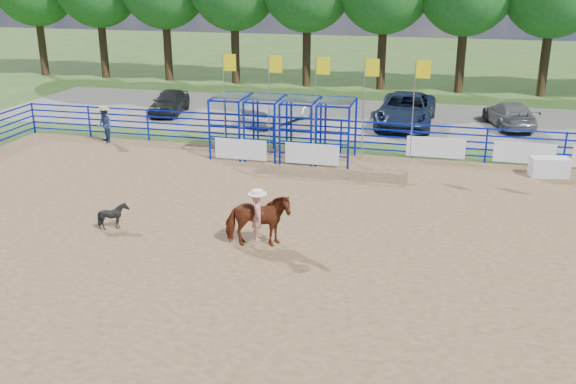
{
  "coord_description": "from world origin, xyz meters",
  "views": [
    {
      "loc": [
        4.18,
        -16.51,
        7.64
      ],
      "look_at": [
        -0.13,
        1.0,
        1.3
      ],
      "focal_mm": 40.0,
      "sensor_mm": 36.0,
      "label": 1
    }
  ],
  "objects_px": {
    "spectator_cowboy": "(104,125)",
    "car_d": "(509,114)",
    "announcer_table": "(549,167)",
    "car_a": "(169,102)",
    "car_c": "(406,110)",
    "car_b": "(280,108)",
    "horse_and_rider": "(258,218)",
    "calf": "(114,216)"
  },
  "relations": [
    {
      "from": "calf",
      "to": "car_c",
      "type": "height_order",
      "value": "car_c"
    },
    {
      "from": "car_c",
      "to": "spectator_cowboy",
      "type": "bearing_deg",
      "value": -151.56
    },
    {
      "from": "announcer_table",
      "to": "calf",
      "type": "bearing_deg",
      "value": -147.48
    },
    {
      "from": "car_b",
      "to": "car_c",
      "type": "height_order",
      "value": "car_c"
    },
    {
      "from": "car_c",
      "to": "car_a",
      "type": "bearing_deg",
      "value": -177.38
    },
    {
      "from": "horse_and_rider",
      "to": "car_c",
      "type": "xyz_separation_m",
      "value": [
        3.05,
        16.11,
        -0.08
      ]
    },
    {
      "from": "spectator_cowboy",
      "to": "car_b",
      "type": "bearing_deg",
      "value": 40.87
    },
    {
      "from": "calf",
      "to": "car_d",
      "type": "relative_size",
      "value": 0.19
    },
    {
      "from": "car_a",
      "to": "car_d",
      "type": "xyz_separation_m",
      "value": [
        17.84,
        1.24,
        -0.02
      ]
    },
    {
      "from": "spectator_cowboy",
      "to": "car_d",
      "type": "relative_size",
      "value": 0.38
    },
    {
      "from": "car_c",
      "to": "car_d",
      "type": "relative_size",
      "value": 1.34
    },
    {
      "from": "spectator_cowboy",
      "to": "car_a",
      "type": "relative_size",
      "value": 0.43
    },
    {
      "from": "car_a",
      "to": "car_b",
      "type": "relative_size",
      "value": 0.83
    },
    {
      "from": "announcer_table",
      "to": "horse_and_rider",
      "type": "bearing_deg",
      "value": -135.27
    },
    {
      "from": "calf",
      "to": "spectator_cowboy",
      "type": "distance_m",
      "value": 10.73
    },
    {
      "from": "horse_and_rider",
      "to": "car_a",
      "type": "relative_size",
      "value": 0.63
    },
    {
      "from": "car_b",
      "to": "car_d",
      "type": "bearing_deg",
      "value": -151.35
    },
    {
      "from": "car_b",
      "to": "car_c",
      "type": "relative_size",
      "value": 0.79
    },
    {
      "from": "car_d",
      "to": "car_a",
      "type": "bearing_deg",
      "value": -9.1
    },
    {
      "from": "horse_and_rider",
      "to": "car_d",
      "type": "relative_size",
      "value": 0.55
    },
    {
      "from": "horse_and_rider",
      "to": "car_d",
      "type": "height_order",
      "value": "horse_and_rider"
    },
    {
      "from": "car_d",
      "to": "spectator_cowboy",
      "type": "bearing_deg",
      "value": 9.73
    },
    {
      "from": "calf",
      "to": "spectator_cowboy",
      "type": "xyz_separation_m",
      "value": [
        -5.4,
        9.27,
        0.41
      ]
    },
    {
      "from": "horse_and_rider",
      "to": "car_b",
      "type": "xyz_separation_m",
      "value": [
        -3.32,
        15.31,
        -0.13
      ]
    },
    {
      "from": "horse_and_rider",
      "to": "car_b",
      "type": "relative_size",
      "value": 0.52
    },
    {
      "from": "car_b",
      "to": "car_c",
      "type": "distance_m",
      "value": 6.43
    },
    {
      "from": "spectator_cowboy",
      "to": "car_c",
      "type": "bearing_deg",
      "value": 26.82
    },
    {
      "from": "calf",
      "to": "car_b",
      "type": "bearing_deg",
      "value": 9.65
    },
    {
      "from": "car_d",
      "to": "announcer_table",
      "type": "bearing_deg",
      "value": 83.09
    },
    {
      "from": "announcer_table",
      "to": "car_d",
      "type": "bearing_deg",
      "value": 96.16
    },
    {
      "from": "car_c",
      "to": "horse_and_rider",
      "type": "bearing_deg",
      "value": -99.11
    },
    {
      "from": "car_a",
      "to": "car_b",
      "type": "height_order",
      "value": "car_b"
    },
    {
      "from": "calf",
      "to": "car_d",
      "type": "distance_m",
      "value": 21.22
    },
    {
      "from": "announcer_table",
      "to": "calf",
      "type": "relative_size",
      "value": 1.67
    },
    {
      "from": "car_a",
      "to": "announcer_table",
      "type": "bearing_deg",
      "value": -27.95
    },
    {
      "from": "announcer_table",
      "to": "spectator_cowboy",
      "type": "relative_size",
      "value": 0.86
    },
    {
      "from": "car_d",
      "to": "horse_and_rider",
      "type": "bearing_deg",
      "value": 51.53
    },
    {
      "from": "announcer_table",
      "to": "calf",
      "type": "height_order",
      "value": "calf"
    },
    {
      "from": "announcer_table",
      "to": "car_a",
      "type": "bearing_deg",
      "value": 159.62
    },
    {
      "from": "announcer_table",
      "to": "spectator_cowboy",
      "type": "xyz_separation_m",
      "value": [
        -19.08,
        0.54,
        0.45
      ]
    },
    {
      "from": "spectator_cowboy",
      "to": "car_a",
      "type": "bearing_deg",
      "value": 86.8
    },
    {
      "from": "car_a",
      "to": "car_b",
      "type": "bearing_deg",
      "value": -12.73
    }
  ]
}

